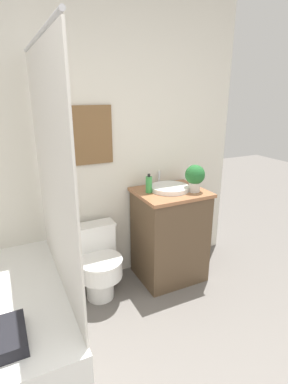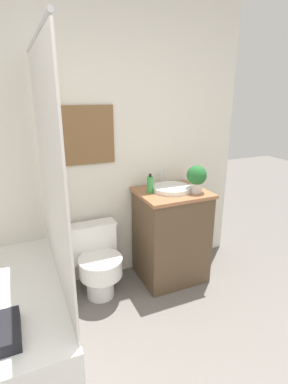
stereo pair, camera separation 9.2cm
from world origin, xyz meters
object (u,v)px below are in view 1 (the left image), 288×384
Objects in this scene: toilet at (97,262)px; soap_bottle at (149,184)px; potted_plant at (195,176)px; sink at (170,188)px.

soap_bottle reaches higher than toilet.
toilet is 0.80m from soap_bottle.
toilet is 1.12m from potted_plant.
toilet is 0.90m from sink.
toilet is 1.62× the size of sink.
soap_bottle is (-0.20, 0.02, 0.05)m from sink.
potted_plant is at bearing -35.52° from sink.
soap_bottle is at bearing 157.94° from potted_plant.
toilet is at bearing 171.54° from potted_plant.
toilet is 2.57× the size of potted_plant.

